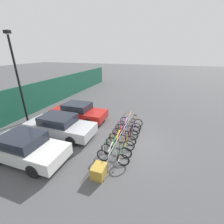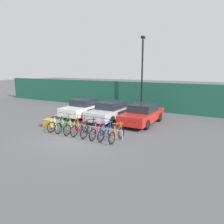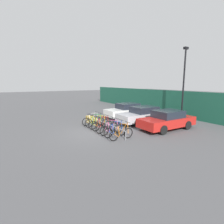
% 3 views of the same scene
% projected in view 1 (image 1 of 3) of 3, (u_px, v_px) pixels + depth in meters
% --- Properties ---
extents(ground_plane, '(120.00, 120.00, 0.00)m').
position_uv_depth(ground_plane, '(132.00, 143.00, 9.17)').
color(ground_plane, '#4C4C4F').
extents(hoarding_wall, '(36.00, 0.16, 2.59)m').
position_uv_depth(hoarding_wall, '(12.00, 106.00, 11.56)').
color(hoarding_wall, '#19513D').
rests_on(hoarding_wall, ground).
extents(bike_rack, '(4.78, 0.04, 0.57)m').
position_uv_depth(bike_rack, '(121.00, 133.00, 9.21)').
color(bike_rack, gray).
rests_on(bike_rack, ground).
extents(bicycle_white, '(0.68, 1.71, 1.05)m').
position_uv_depth(bicycle_white, '(113.00, 157.00, 7.35)').
color(bicycle_white, black).
rests_on(bicycle_white, ground).
extents(bicycle_green, '(0.68, 1.71, 1.05)m').
position_uv_depth(bicycle_green, '(116.00, 150.00, 7.85)').
color(bicycle_green, black).
rests_on(bicycle_green, ground).
extents(bicycle_yellow, '(0.68, 1.71, 1.05)m').
position_uv_depth(bicycle_yellow, '(120.00, 143.00, 8.45)').
color(bicycle_yellow, black).
rests_on(bicycle_yellow, ground).
extents(bicycle_red, '(0.68, 1.71, 1.05)m').
position_uv_depth(bicycle_red, '(122.00, 138.00, 8.90)').
color(bicycle_red, black).
rests_on(bicycle_red, ground).
extents(bicycle_black, '(0.68, 1.71, 1.05)m').
position_uv_depth(bicycle_black, '(125.00, 133.00, 9.50)').
color(bicycle_black, black).
rests_on(bicycle_black, ground).
extents(bicycle_pink, '(0.68, 1.71, 1.05)m').
position_uv_depth(bicycle_pink, '(127.00, 129.00, 10.02)').
color(bicycle_pink, black).
rests_on(bicycle_pink, ground).
extents(bicycle_blue, '(0.68, 1.71, 1.05)m').
position_uv_depth(bicycle_blue, '(129.00, 125.00, 10.47)').
color(bicycle_blue, black).
rests_on(bicycle_blue, ground).
extents(bicycle_orange, '(0.68, 1.71, 1.05)m').
position_uv_depth(bicycle_orange, '(131.00, 121.00, 11.06)').
color(bicycle_orange, black).
rests_on(bicycle_orange, ground).
extents(car_white, '(1.91, 4.28, 1.40)m').
position_uv_depth(car_white, '(25.00, 147.00, 7.54)').
color(car_white, silver).
rests_on(car_white, ground).
extents(car_silver, '(1.91, 4.52, 1.40)m').
position_uv_depth(car_silver, '(60.00, 126.00, 9.76)').
color(car_silver, '#B7B7BC').
rests_on(car_silver, ground).
extents(car_red, '(1.91, 4.37, 1.40)m').
position_uv_depth(car_red, '(79.00, 112.00, 11.99)').
color(car_red, red).
rests_on(car_red, ground).
extents(lamp_post, '(0.24, 0.44, 6.46)m').
position_uv_depth(lamp_post, '(17.00, 76.00, 10.63)').
color(lamp_post, black).
rests_on(lamp_post, ground).
extents(cargo_crate, '(0.70, 0.56, 0.55)m').
position_uv_depth(cargo_crate, '(99.00, 171.00, 6.61)').
color(cargo_crate, '#B28C33').
rests_on(cargo_crate, ground).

